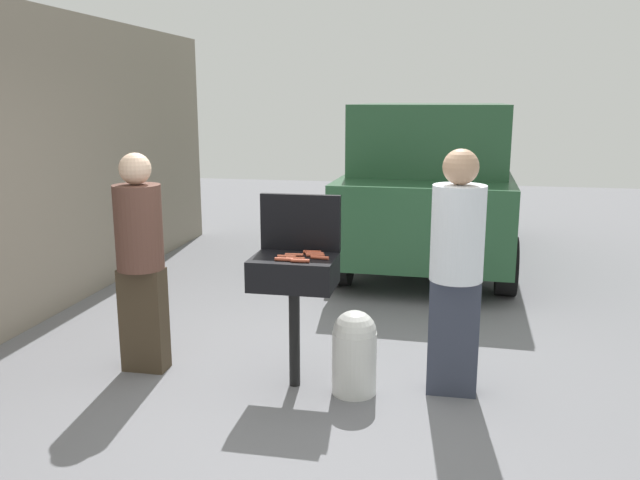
{
  "coord_description": "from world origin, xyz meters",
  "views": [
    {
      "loc": [
        1.08,
        -4.43,
        2.08
      ],
      "look_at": [
        0.12,
        0.45,
        1.0
      ],
      "focal_mm": 36.53,
      "sensor_mm": 36.0,
      "label": 1
    }
  ],
  "objects_px": {
    "propane_tank": "(354,350)",
    "parked_minivan": "(432,182)",
    "bbq_grill": "(294,277)",
    "hot_dog_0": "(287,257)",
    "hot_dog_8": "(284,259)",
    "hot_dog_6": "(312,252)",
    "hot_dog_7": "(300,261)",
    "hot_dog_5": "(294,255)",
    "person_right": "(456,265)",
    "hot_dog_1": "(314,254)",
    "hot_dog_4": "(320,258)",
    "hot_dog_2": "(295,259)",
    "person_left": "(140,255)",
    "hot_dog_3": "(315,255)"
  },
  "relations": [
    {
      "from": "propane_tank",
      "to": "parked_minivan",
      "type": "xyz_separation_m",
      "value": [
        0.4,
        4.2,
        0.7
      ]
    },
    {
      "from": "bbq_grill",
      "to": "propane_tank",
      "type": "distance_m",
      "value": 0.68
    },
    {
      "from": "hot_dog_0",
      "to": "hot_dog_8",
      "type": "height_order",
      "value": "same"
    },
    {
      "from": "propane_tank",
      "to": "hot_dog_6",
      "type": "bearing_deg",
      "value": 154.42
    },
    {
      "from": "hot_dog_7",
      "to": "hot_dog_0",
      "type": "bearing_deg",
      "value": 140.88
    },
    {
      "from": "hot_dog_5",
      "to": "person_right",
      "type": "relative_size",
      "value": 0.07
    },
    {
      "from": "hot_dog_1",
      "to": "hot_dog_4",
      "type": "xyz_separation_m",
      "value": [
        0.06,
        -0.11,
        0.0
      ]
    },
    {
      "from": "hot_dog_1",
      "to": "person_right",
      "type": "bearing_deg",
      "value": 1.39
    },
    {
      "from": "hot_dog_1",
      "to": "person_right",
      "type": "height_order",
      "value": "person_right"
    },
    {
      "from": "hot_dog_1",
      "to": "hot_dog_2",
      "type": "height_order",
      "value": "same"
    },
    {
      "from": "hot_dog_1",
      "to": "propane_tank",
      "type": "distance_m",
      "value": 0.75
    },
    {
      "from": "person_left",
      "to": "hot_dog_3",
      "type": "bearing_deg",
      "value": 2.43
    },
    {
      "from": "propane_tank",
      "to": "hot_dog_3",
      "type": "bearing_deg",
      "value": 166.16
    },
    {
      "from": "hot_dog_0",
      "to": "hot_dog_3",
      "type": "relative_size",
      "value": 1.0
    },
    {
      "from": "hot_dog_5",
      "to": "hot_dog_0",
      "type": "bearing_deg",
      "value": -123.69
    },
    {
      "from": "hot_dog_6",
      "to": "propane_tank",
      "type": "bearing_deg",
      "value": -25.58
    },
    {
      "from": "hot_dog_5",
      "to": "propane_tank",
      "type": "relative_size",
      "value": 0.21
    },
    {
      "from": "person_left",
      "to": "person_right",
      "type": "relative_size",
      "value": 0.97
    },
    {
      "from": "hot_dog_3",
      "to": "bbq_grill",
      "type": "bearing_deg",
      "value": -167.55
    },
    {
      "from": "hot_dog_7",
      "to": "propane_tank",
      "type": "height_order",
      "value": "hot_dog_7"
    },
    {
      "from": "bbq_grill",
      "to": "hot_dog_1",
      "type": "height_order",
      "value": "hot_dog_1"
    },
    {
      "from": "person_right",
      "to": "parked_minivan",
      "type": "height_order",
      "value": "parked_minivan"
    },
    {
      "from": "person_left",
      "to": "person_right",
      "type": "distance_m",
      "value": 2.35
    },
    {
      "from": "hot_dog_2",
      "to": "hot_dog_8",
      "type": "relative_size",
      "value": 1.0
    },
    {
      "from": "bbq_grill",
      "to": "hot_dog_4",
      "type": "height_order",
      "value": "hot_dog_4"
    },
    {
      "from": "hot_dog_4",
      "to": "bbq_grill",
      "type": "bearing_deg",
      "value": 171.89
    },
    {
      "from": "bbq_grill",
      "to": "hot_dog_1",
      "type": "relative_size",
      "value": 7.52
    },
    {
      "from": "parked_minivan",
      "to": "person_left",
      "type": "bearing_deg",
      "value": 64.92
    },
    {
      "from": "hot_dog_7",
      "to": "hot_dog_6",
      "type": "bearing_deg",
      "value": 84.08
    },
    {
      "from": "bbq_grill",
      "to": "person_right",
      "type": "distance_m",
      "value": 1.15
    },
    {
      "from": "hot_dog_1",
      "to": "parked_minivan",
      "type": "relative_size",
      "value": 0.03
    },
    {
      "from": "hot_dog_0",
      "to": "parked_minivan",
      "type": "bearing_deg",
      "value": 78.01
    },
    {
      "from": "bbq_grill",
      "to": "hot_dog_3",
      "type": "distance_m",
      "value": 0.22
    },
    {
      "from": "hot_dog_5",
      "to": "person_right",
      "type": "distance_m",
      "value": 1.14
    },
    {
      "from": "hot_dog_3",
      "to": "propane_tank",
      "type": "relative_size",
      "value": 0.21
    },
    {
      "from": "hot_dog_4",
      "to": "person_right",
      "type": "relative_size",
      "value": 0.07
    },
    {
      "from": "hot_dog_7",
      "to": "hot_dog_2",
      "type": "bearing_deg",
      "value": 131.82
    },
    {
      "from": "hot_dog_0",
      "to": "hot_dog_5",
      "type": "height_order",
      "value": "same"
    },
    {
      "from": "hot_dog_3",
      "to": "parked_minivan",
      "type": "bearing_deg",
      "value": 80.34
    },
    {
      "from": "hot_dog_1",
      "to": "person_right",
      "type": "relative_size",
      "value": 0.07
    },
    {
      "from": "hot_dog_1",
      "to": "hot_dog_8",
      "type": "height_order",
      "value": "same"
    },
    {
      "from": "hot_dog_1",
      "to": "hot_dog_8",
      "type": "bearing_deg",
      "value": -129.25
    },
    {
      "from": "hot_dog_4",
      "to": "person_left",
      "type": "relative_size",
      "value": 0.08
    },
    {
      "from": "propane_tank",
      "to": "hot_dog_0",
      "type": "bearing_deg",
      "value": -179.11
    },
    {
      "from": "hot_dog_1",
      "to": "hot_dog_5",
      "type": "distance_m",
      "value": 0.15
    },
    {
      "from": "hot_dog_0",
      "to": "parked_minivan",
      "type": "height_order",
      "value": "parked_minivan"
    },
    {
      "from": "hot_dog_1",
      "to": "hot_dog_5",
      "type": "relative_size",
      "value": 1.0
    },
    {
      "from": "hot_dog_3",
      "to": "hot_dog_5",
      "type": "xyz_separation_m",
      "value": [
        -0.15,
        -0.02,
        0.0
      ]
    },
    {
      "from": "hot_dog_2",
      "to": "propane_tank",
      "type": "relative_size",
      "value": 0.21
    },
    {
      "from": "hot_dog_3",
      "to": "hot_dog_8",
      "type": "xyz_separation_m",
      "value": [
        -0.19,
        -0.16,
        0.0
      ]
    }
  ]
}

